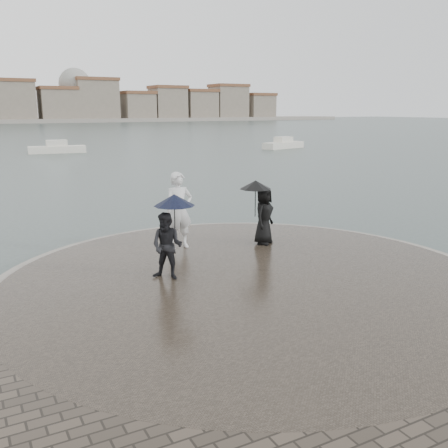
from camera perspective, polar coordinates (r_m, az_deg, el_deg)
ground at (r=9.79m, az=13.81°, el=-14.02°), size 400.00×400.00×0.00m
kerb_ring at (r=12.30m, az=2.88°, el=-7.08°), size 12.50×12.50×0.32m
quay_tip at (r=12.29m, az=2.88°, el=-6.99°), size 11.90×11.90×0.36m
statue at (r=14.65m, az=-5.16°, el=1.57°), size 0.85×0.58×2.25m
visitor_left at (r=12.02m, az=-6.30°, el=-1.16°), size 1.25×1.09×2.04m
visitor_right at (r=15.06m, az=4.37°, el=1.75°), size 1.24×1.05×1.95m
boats at (r=48.28m, az=-12.11°, el=8.03°), size 39.72×15.17×1.50m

